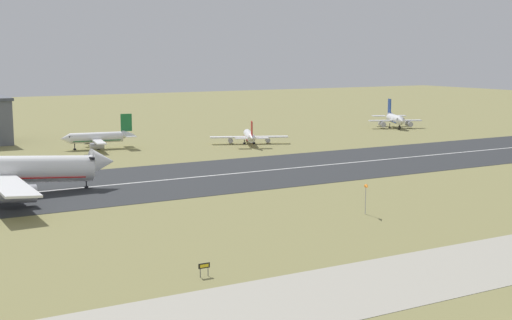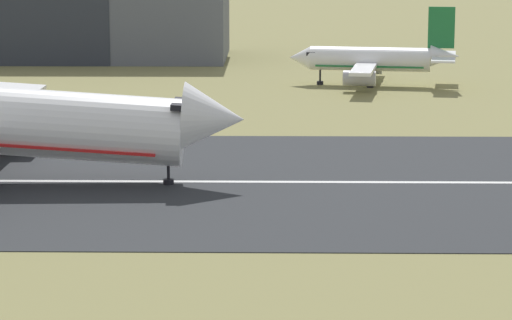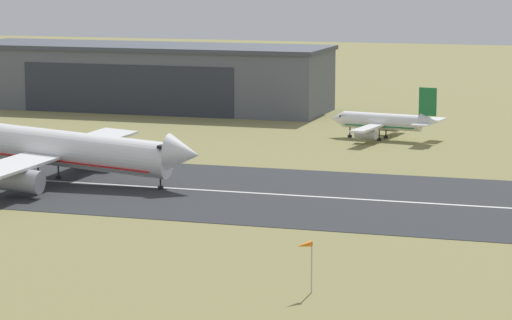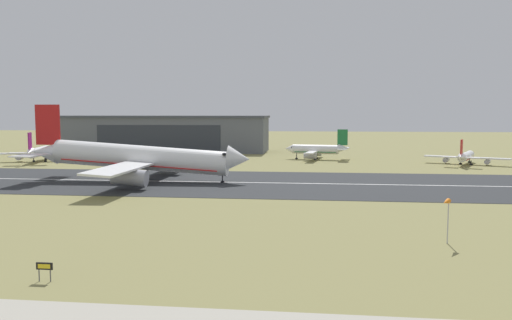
% 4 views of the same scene
% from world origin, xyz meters
% --- Properties ---
extents(ground_plane, '(750.05, 750.05, 0.00)m').
position_xyz_m(ground_plane, '(0.00, 48.81, 0.00)').
color(ground_plane, olive).
extents(runway_strip, '(510.05, 41.43, 0.06)m').
position_xyz_m(runway_strip, '(0.00, 97.62, 0.03)').
color(runway_strip, '#2B2D30').
rests_on(runway_strip, ground_plane).
extents(runway_centreline, '(459.05, 0.70, 0.01)m').
position_xyz_m(runway_centreline, '(0.00, 97.62, 0.07)').
color(runway_centreline, silver).
rests_on(runway_centreline, runway_strip).
extents(taxiway_road, '(382.54, 16.68, 0.05)m').
position_xyz_m(taxiway_road, '(0.00, 19.18, 0.03)').
color(taxiway_road, '#A8A393').
rests_on(taxiway_road, ground_plane).
extents(airplane_parked_west, '(19.47, 20.88, 10.35)m').
position_xyz_m(airplane_parked_west, '(115.43, 157.95, 3.26)').
color(airplane_parked_west, white).
rests_on(airplane_parked_west, ground_plane).
extents(airplane_parked_centre, '(21.58, 24.07, 9.95)m').
position_xyz_m(airplane_parked_centre, '(2.08, 155.05, 3.25)').
color(airplane_parked_centre, white).
rests_on(airplane_parked_centre, ground_plane).
extents(airplane_parked_far_east, '(22.78, 21.56, 7.81)m').
position_xyz_m(airplane_parked_far_east, '(45.68, 143.35, 2.40)').
color(airplane_parked_far_east, white).
rests_on(airplane_parked_far_east, ground_plane).
extents(windsock_pole, '(1.46, 2.00, 5.29)m').
position_xyz_m(windsock_pole, '(16.01, 48.87, 4.68)').
color(windsock_pole, '#B7B7BC').
rests_on(windsock_pole, ground_plane).
extents(runway_sign, '(1.52, 0.14, 1.74)m').
position_xyz_m(runway_sign, '(-22.55, 32.00, 1.28)').
color(runway_sign, '#4C4C51').
rests_on(runway_sign, ground_plane).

